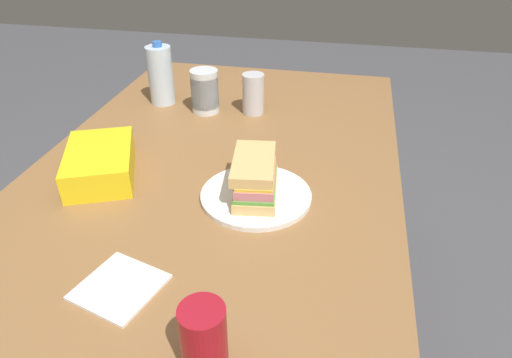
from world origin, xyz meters
The scene contains 9 objects.
dining_table centered at (0.00, 0.00, 0.67)m, with size 1.84×0.90×0.76m.
paper_plate centered at (0.07, -0.13, 0.77)m, with size 0.25×0.25×0.01m, color white.
sandwich centered at (0.07, -0.13, 0.81)m, with size 0.19×0.12×0.08m.
soda_can_red centered at (-0.37, -0.15, 0.82)m, with size 0.07×0.07×0.12m, color maroon.
chip_bag centered at (0.08, 0.25, 0.79)m, with size 0.23×0.15×0.07m, color yellow.
water_bottle_tall centered at (0.53, 0.28, 0.85)m, with size 0.08×0.08×0.20m.
plastic_cup_stack centered at (0.50, 0.12, 0.82)m, with size 0.08×0.08×0.13m.
soda_can_silver centered at (0.52, -0.03, 0.82)m, with size 0.07×0.07×0.12m, color silver.
paper_napkin centered at (-0.25, 0.05, 0.76)m, with size 0.13×0.13×0.01m, color white.
Camera 1 is at (-0.76, -0.30, 1.35)m, focal length 32.27 mm.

